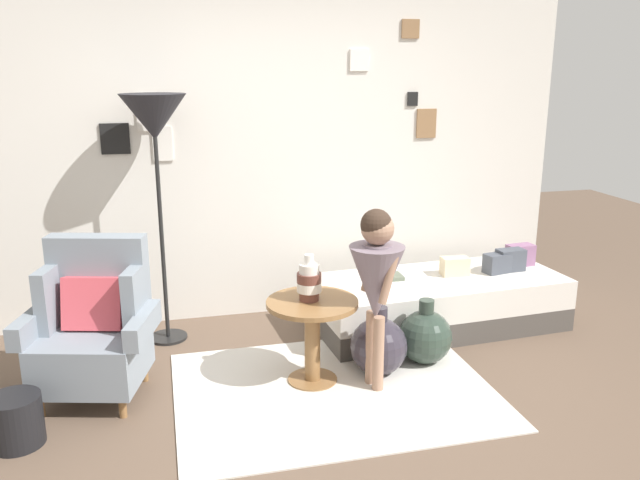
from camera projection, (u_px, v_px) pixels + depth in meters
The scene contains 17 objects.
ground_plane at pixel (335, 432), 3.60m from camera, with size 12.00×12.00×0.00m, color brown.
gallery_wall at pixel (271, 154), 5.08m from camera, with size 4.80×0.12×2.60m.
rug at pixel (333, 390), 4.06m from camera, with size 1.96×1.50×0.01m, color silver.
armchair at pixel (94, 327), 3.93m from camera, with size 0.86×0.73×0.97m.
daybed at pixel (439, 302), 5.01m from camera, with size 1.95×0.92×0.40m.
pillow_head at pixel (520, 255), 5.25m from camera, with size 0.22×0.12×0.17m, color gray.
pillow_mid at pixel (510, 260), 5.11m from camera, with size 0.22×0.12×0.17m, color #474C56.
pillow_back at pixel (497, 263), 5.06m from camera, with size 0.20×0.12×0.15m, color #474C56.
pillow_extra at pixel (455, 266), 5.00m from camera, with size 0.21×0.12×0.14m, color beige.
side_table at pixel (312, 324), 4.07m from camera, with size 0.58×0.58×0.55m.
vase_striped at pixel (310, 281), 4.01m from camera, with size 0.15×0.15×0.30m.
floor_lamp at pixel (154, 125), 4.42m from camera, with size 0.46×0.46×1.79m.
person_child at pixel (376, 276), 3.91m from camera, with size 0.34×0.34×1.16m.
book_on_daybed at pixel (388, 277), 4.93m from camera, with size 0.22×0.16×0.03m, color #5C6553.
demijohn_near at pixel (379, 346), 4.24m from camera, with size 0.38×0.38×0.46m.
demijohn_far at pixel (425, 336), 4.40m from camera, with size 0.37×0.37×0.45m.
magazine_basket at pixel (16, 421), 3.45m from camera, with size 0.28×0.28×0.28m, color black.
Camera 1 is at (-0.86, -3.08, 1.98)m, focal length 36.26 mm.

